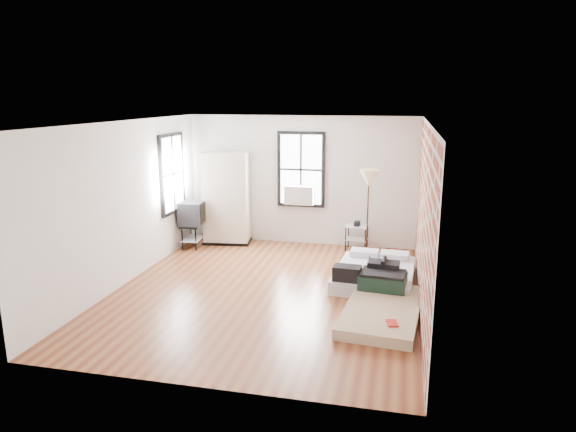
% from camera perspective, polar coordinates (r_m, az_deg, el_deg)
% --- Properties ---
extents(ground, '(6.00, 6.00, 0.00)m').
position_cam_1_polar(ground, '(8.74, -2.42, -8.31)').
color(ground, maroon).
rests_on(ground, ground).
extents(room_shell, '(5.02, 6.02, 2.80)m').
position_cam_1_polar(room_shell, '(8.55, -0.40, 3.34)').
color(room_shell, silver).
rests_on(room_shell, ground).
extents(mattress_main, '(1.42, 1.86, 0.57)m').
position_cam_1_polar(mattress_main, '(9.21, 9.56, -6.30)').
color(mattress_main, white).
rests_on(mattress_main, ground).
extents(mattress_bare, '(1.26, 2.11, 0.44)m').
position_cam_1_polar(mattress_bare, '(8.04, 10.46, -9.49)').
color(mattress_bare, tan).
rests_on(mattress_bare, ground).
extents(wardrobe, '(1.08, 0.71, 2.01)m').
position_cam_1_polar(wardrobe, '(11.36, -6.86, 1.95)').
color(wardrobe, black).
rests_on(wardrobe, ground).
extents(side_table, '(0.50, 0.41, 0.62)m').
position_cam_1_polar(side_table, '(10.96, 7.66, -1.65)').
color(side_table, black).
rests_on(side_table, ground).
extents(floor_lamp, '(0.38, 0.38, 1.78)m').
position_cam_1_polar(floor_lamp, '(10.30, 8.96, 3.73)').
color(floor_lamp, '#311C10').
rests_on(floor_lamp, ground).
extents(tv_stand, '(0.55, 0.74, 1.00)m').
position_cam_1_polar(tv_stand, '(11.20, -10.55, 0.15)').
color(tv_stand, black).
rests_on(tv_stand, ground).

